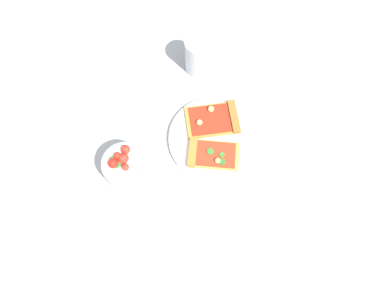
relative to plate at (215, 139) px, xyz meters
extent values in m
plane|color=#B2B7BC|center=(-0.01, 0.02, -0.01)|extent=(2.40, 2.40, 0.00)
cylinder|color=white|center=(0.00, 0.00, 0.00)|extent=(0.24, 0.24, 0.01)
cube|color=gold|center=(-0.02, -0.05, 0.01)|extent=(0.16, 0.13, 0.01)
cube|color=#A36B2D|center=(-0.07, -0.03, 0.02)|extent=(0.05, 0.09, 0.02)
cube|color=#B22D19|center=(-0.02, -0.05, 0.02)|extent=(0.14, 0.12, 0.00)
sphere|color=#EAD172|center=(-0.03, -0.07, 0.02)|extent=(0.02, 0.02, 0.02)
sphere|color=#F2D87F|center=(0.02, -0.05, 0.02)|extent=(0.02, 0.02, 0.02)
cube|color=gold|center=(0.03, 0.04, 0.01)|extent=(0.15, 0.13, 0.01)
cube|color=#B77A33|center=(0.07, 0.01, 0.01)|extent=(0.06, 0.08, 0.01)
cube|color=red|center=(0.03, 0.04, 0.02)|extent=(0.13, 0.12, 0.00)
cylinder|color=#388433|center=(0.01, 0.05, 0.02)|extent=(0.01, 0.01, 0.00)
sphere|color=#EAD172|center=(0.03, 0.06, 0.02)|extent=(0.01, 0.01, 0.01)
cylinder|color=#2D722D|center=(0.02, 0.07, 0.02)|extent=(0.02, 0.02, 0.00)
cylinder|color=#388433|center=(0.03, 0.03, 0.02)|extent=(0.02, 0.02, 0.00)
cylinder|color=white|center=(0.24, -0.02, 0.03)|extent=(0.11, 0.11, 0.07)
torus|color=white|center=(0.24, -0.02, 0.06)|extent=(0.11, 0.11, 0.01)
sphere|color=red|center=(0.24, -0.03, 0.07)|extent=(0.03, 0.03, 0.03)
sphere|color=red|center=(0.24, -0.01, 0.06)|extent=(0.02, 0.02, 0.02)
sphere|color=red|center=(0.24, -0.05, 0.07)|extent=(0.02, 0.02, 0.02)
sphere|color=red|center=(0.23, -0.03, 0.07)|extent=(0.02, 0.02, 0.02)
sphere|color=red|center=(0.22, -0.05, 0.07)|extent=(0.02, 0.02, 0.02)
sphere|color=red|center=(0.26, -0.03, 0.07)|extent=(0.03, 0.03, 0.03)
cylinder|color=#2D722D|center=(0.26, -0.04, 0.06)|extent=(0.04, 0.04, 0.01)
cylinder|color=silver|center=(-0.07, -0.22, 0.05)|extent=(0.07, 0.07, 0.11)
cylinder|color=black|center=(-0.07, -0.22, 0.03)|extent=(0.06, 0.06, 0.08)
cube|color=white|center=(-0.07, -0.24, 0.07)|extent=(0.02, 0.02, 0.02)
cube|color=white|center=(-0.07, -0.21, 0.07)|extent=(0.02, 0.02, 0.02)
cube|color=silver|center=(0.09, 0.22, -0.01)|extent=(0.15, 0.14, 0.00)
camera|label=1|loc=(0.23, 0.31, 0.89)|focal=34.58mm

